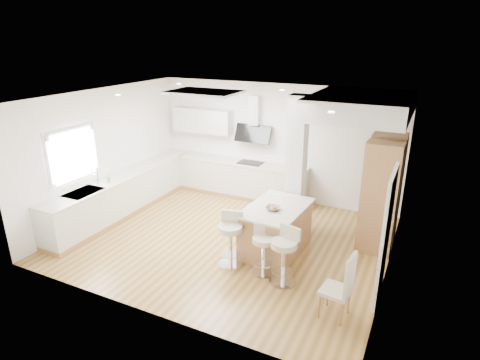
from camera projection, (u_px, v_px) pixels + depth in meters
The scene contains 18 objects.
ground at pixel (227, 239), 8.00m from camera, with size 6.00×6.00×0.00m, color #A87C3E.
ceiling at pixel (227, 239), 8.00m from camera, with size 6.00×5.00×0.02m, color white.
wall_back at pixel (275, 143), 9.64m from camera, with size 6.00×0.04×2.80m, color white.
wall_left at pixel (105, 153), 8.76m from camera, with size 0.04×5.00×2.80m, color white.
wall_right at pixel (395, 200), 6.29m from camera, with size 0.04×5.00×2.80m, color white.
skylight at pixel (204, 92), 7.89m from camera, with size 4.10×2.10×0.06m.
window_left at pixel (72, 151), 7.88m from camera, with size 0.06×1.28×1.07m.
doorway_right at pixel (385, 239), 5.93m from camera, with size 0.05×1.00×2.10m.
counter_left at pixel (127, 192), 9.15m from camera, with size 0.63×4.50×1.35m.
counter_back at pixel (236, 168), 10.02m from camera, with size 3.62×0.63×2.50m.
pillar at pixel (296, 166), 7.90m from camera, with size 0.35×0.35×2.80m.
soffit at pixel (361, 106), 7.44m from camera, with size 1.78×2.20×0.40m.
oven_column at pixel (382, 191), 7.58m from camera, with size 0.63×1.21×2.10m.
peninsula at pixel (276, 229), 7.43m from camera, with size 1.07×1.53×0.97m.
bar_stool_a at pixel (231, 237), 6.93m from camera, with size 0.54×0.54×0.99m.
bar_stool_b at pixel (264, 247), 6.70m from camera, with size 0.51×0.51×0.88m.
bar_stool_c at pixel (284, 253), 6.41m from camera, with size 0.55×0.55×0.98m.
dining_chair at pixel (343, 285), 5.59m from camera, with size 0.45×0.45×1.04m.
Camera 1 is at (3.34, -6.29, 3.84)m, focal length 30.00 mm.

